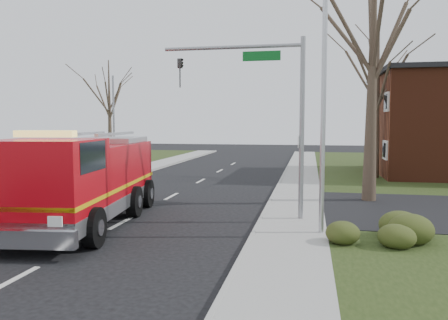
# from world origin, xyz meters

# --- Properties ---
(ground) EXTENTS (120.00, 120.00, 0.00)m
(ground) POSITION_xyz_m (0.00, 0.00, 0.00)
(ground) COLOR black
(ground) RESTS_ON ground
(sidewalk_right) EXTENTS (2.40, 80.00, 0.15)m
(sidewalk_right) POSITION_xyz_m (6.20, 0.00, 0.07)
(sidewalk_right) COLOR #9C9C96
(sidewalk_right) RESTS_ON ground
(health_center_sign) EXTENTS (0.12, 2.00, 1.40)m
(health_center_sign) POSITION_xyz_m (10.50, 12.50, 0.88)
(health_center_sign) COLOR #481112
(health_center_sign) RESTS_ON ground
(hedge_corner) EXTENTS (2.80, 2.00, 0.90)m
(hedge_corner) POSITION_xyz_m (9.00, -1.00, 0.58)
(hedge_corner) COLOR #313E16
(hedge_corner) RESTS_ON lawn_right
(bare_tree_near) EXTENTS (6.00, 6.00, 12.00)m
(bare_tree_near) POSITION_xyz_m (9.50, 6.00, 7.41)
(bare_tree_near) COLOR #3E3024
(bare_tree_near) RESTS_ON ground
(bare_tree_far) EXTENTS (5.25, 5.25, 10.50)m
(bare_tree_far) POSITION_xyz_m (11.00, 15.00, 6.49)
(bare_tree_far) COLOR #3E3024
(bare_tree_far) RESTS_ON ground
(bare_tree_left) EXTENTS (4.50, 4.50, 9.00)m
(bare_tree_left) POSITION_xyz_m (-10.00, 20.00, 5.56)
(bare_tree_left) COLOR #3E3024
(bare_tree_left) RESTS_ON ground
(traffic_signal_mast) EXTENTS (5.29, 0.18, 6.80)m
(traffic_signal_mast) POSITION_xyz_m (5.21, 1.50, 4.71)
(traffic_signal_mast) COLOR gray
(traffic_signal_mast) RESTS_ON ground
(streetlight_pole) EXTENTS (1.48, 0.16, 8.40)m
(streetlight_pole) POSITION_xyz_m (7.14, -0.50, 4.55)
(streetlight_pole) COLOR #B7BABF
(streetlight_pole) RESTS_ON ground
(utility_pole_far) EXTENTS (0.14, 0.14, 7.00)m
(utility_pole_far) POSITION_xyz_m (-6.80, 14.00, 3.50)
(utility_pole_far) COLOR gray
(utility_pole_far) RESTS_ON ground
(fire_engine) EXTENTS (4.15, 8.91, 3.47)m
(fire_engine) POSITION_xyz_m (-1.19, -0.46, 1.57)
(fire_engine) COLOR #BC0812
(fire_engine) RESTS_ON ground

